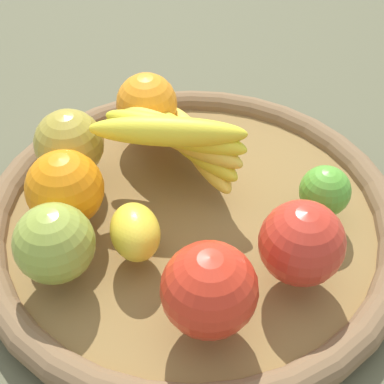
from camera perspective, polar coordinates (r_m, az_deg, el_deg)
name	(u,v)px	position (r m, az deg, el deg)	size (l,w,h in m)	color
ground_plane	(192,232)	(0.62, 0.00, -3.87)	(2.40, 2.40, 0.00)	brown
basket	(192,220)	(0.60, 0.00, -2.75)	(0.44, 0.44, 0.04)	olive
orange_1	(65,189)	(0.57, -12.28, 0.32)	(0.08, 0.08, 0.08)	orange
apple_0	(302,243)	(0.51, 10.63, -4.91)	(0.08, 0.08, 0.08)	red
banana_bunch	(183,138)	(0.61, -0.93, 5.31)	(0.15, 0.16, 0.08)	yellow
apple_2	(209,290)	(0.47, 1.69, -9.48)	(0.08, 0.08, 0.08)	red
apple_1	(69,144)	(0.62, -11.87, 4.63)	(0.07, 0.07, 0.07)	#AC9835
apple_3	(55,244)	(0.52, -13.20, -4.97)	(0.07, 0.07, 0.07)	#92A63D
lime_0	(325,191)	(0.58, 12.81, 0.10)	(0.05, 0.05, 0.05)	#5AA732
orange_0	(147,103)	(0.67, -4.43, 8.59)	(0.07, 0.07, 0.07)	orange
lemon_0	(135,232)	(0.54, -5.56, -3.87)	(0.06, 0.05, 0.05)	yellow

